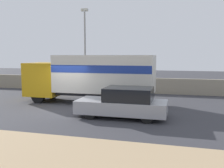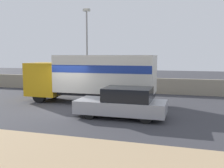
# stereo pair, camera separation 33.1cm
# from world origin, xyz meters

# --- Properties ---
(ground_plane) EXTENTS (80.00, 80.00, 0.00)m
(ground_plane) POSITION_xyz_m (0.00, 0.00, 0.00)
(ground_plane) COLOR #38383D
(stone_wall_backdrop) EXTENTS (60.00, 0.35, 1.28)m
(stone_wall_backdrop) POSITION_xyz_m (0.00, 7.71, 0.64)
(stone_wall_backdrop) COLOR gray
(stone_wall_backdrop) RESTS_ON ground_plane
(street_lamp) EXTENTS (0.56, 0.28, 6.96)m
(street_lamp) POSITION_xyz_m (-1.04, 6.75, 4.03)
(street_lamp) COLOR gray
(street_lamp) RESTS_ON ground_plane
(box_truck) EXTENTS (8.59, 2.36, 3.15)m
(box_truck) POSITION_xyz_m (1.12, 2.36, 1.84)
(box_truck) COLOR gold
(box_truck) RESTS_ON ground_plane
(car_hatchback) EXTENTS (4.53, 1.87, 1.54)m
(car_hatchback) POSITION_xyz_m (3.97, -0.85, 0.75)
(car_hatchback) COLOR #9E9EA3
(car_hatchback) RESTS_ON ground_plane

